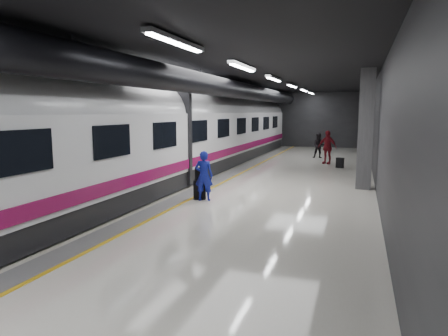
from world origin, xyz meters
The scene contains 9 objects.
ground centered at (0.00, 0.00, 0.00)m, with size 40.00×40.00×0.00m, color silver.
platform_hall centered at (-0.29, 0.96, 3.54)m, with size 10.02×40.02×4.51m.
train centered at (-3.25, 0.00, 2.07)m, with size 3.05×38.00×4.05m.
traveler_main centered at (-0.44, -1.91, 0.83)m, with size 0.60×0.40×1.65m, color #1826B9.
suitcase_main centered at (-0.65, -1.77, 0.32)m, with size 0.40×0.25×0.65m, color black.
shoulder_bag centered at (-0.66, -1.75, 0.86)m, with size 0.32×0.17×0.42m, color black.
traveler_far_a centered at (1.92, 11.80, 0.79)m, with size 0.77×0.60×1.58m, color black.
traveler_far_b centered at (2.63, 9.10, 0.94)m, with size 1.10×0.46×1.88m, color maroon.
suitcase_far centered at (3.42, 7.61, 0.27)m, with size 0.36×0.24×0.53m, color black.
Camera 1 is at (4.37, -13.95, 2.91)m, focal length 32.00 mm.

